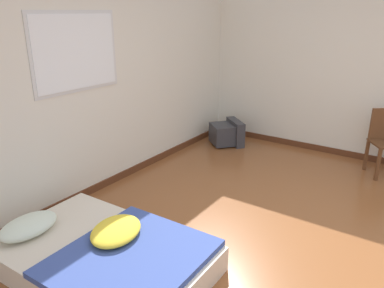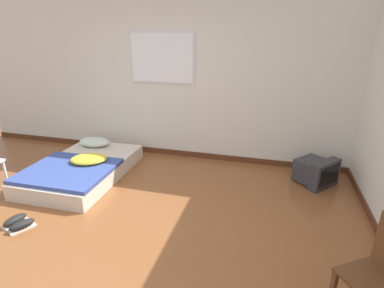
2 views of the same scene
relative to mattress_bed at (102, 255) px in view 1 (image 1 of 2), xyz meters
The scene contains 5 objects.
ground_plane 1.78m from the mattress_bed, 49.10° to the right, with size 20.00×20.00×0.00m, color brown.
wall_back 2.01m from the mattress_bed, 45.35° to the left, with size 7.68×0.08×2.60m.
wall_right 4.22m from the mattress_bed, 19.28° to the right, with size 0.08×7.37×2.60m.
mattress_bed is the anchor object (origin of this frame).
crt_tv 3.34m from the mattress_bed, 11.46° to the left, with size 0.64×0.64×0.38m.
Camera 1 is at (-2.87, -0.72, 2.02)m, focal length 35.00 mm.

